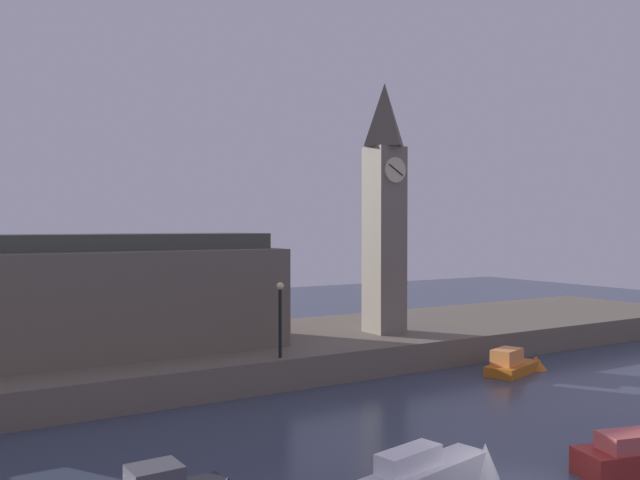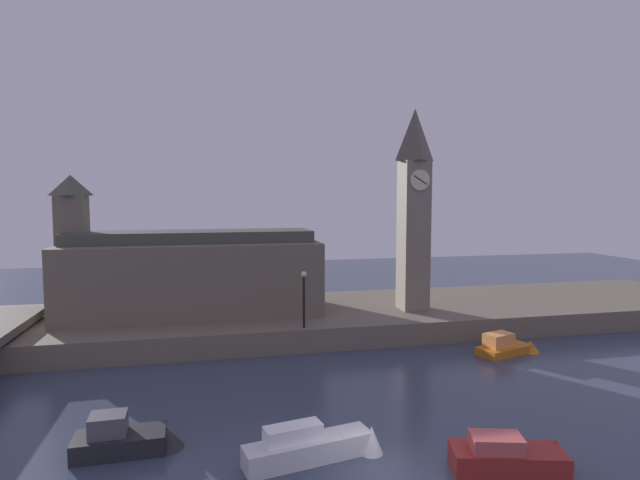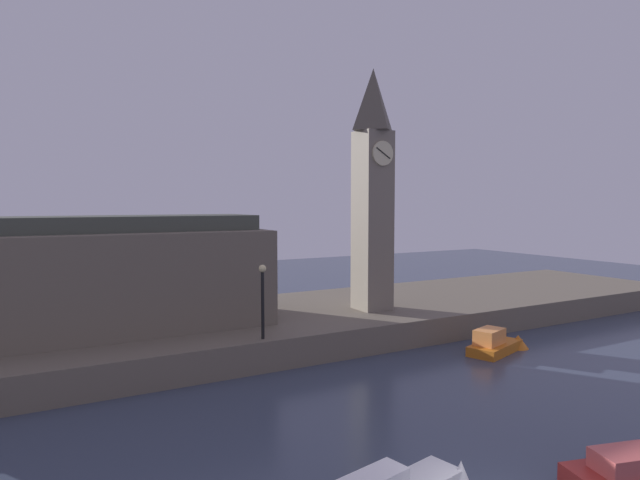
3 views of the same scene
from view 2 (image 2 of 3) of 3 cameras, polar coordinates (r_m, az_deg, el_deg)
name	(u,v)px [view 2 (image 2 of 3)]	position (r m, az deg, el deg)	size (l,w,h in m)	color
ground_plane	(384,474)	(19.52, 7.25, -24.80)	(120.00, 120.00, 0.00)	#384256
far_embankment	(291,319)	(37.48, -3.33, -8.94)	(70.00, 12.00, 1.50)	#6B6051
clock_tower	(414,206)	(37.09, 10.57, 3.77)	(2.09, 2.14, 14.49)	slate
parliament_hall	(188,273)	(36.81, -14.71, -3.61)	(17.58, 6.81, 9.66)	#6B6051
streetlamp	(304,292)	(31.66, -1.84, -5.93)	(0.36, 0.36, 3.56)	black
boat_barge_dark	(130,438)	(21.79, -20.74, -20.25)	(4.07, 1.64, 1.54)	#232328
boat_ferry_white	(318,446)	(20.03, -0.19, -22.25)	(5.49, 2.04, 1.55)	silver
boat_dinghy_red	(518,456)	(20.61, 21.45, -21.79)	(4.84, 2.47, 1.40)	maroon
boat_patrol_orange	(510,347)	(34.03, 20.74, -11.22)	(4.60, 2.57, 1.48)	orange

